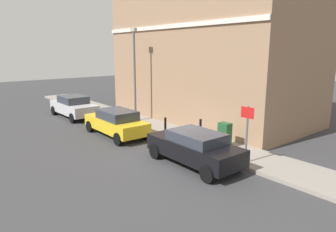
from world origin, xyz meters
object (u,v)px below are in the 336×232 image
car_silver (74,106)px  utility_cabinet (225,136)px  car_black (194,147)px  car_yellow (116,122)px  bollard_far_kerb (165,126)px  lamppost (135,71)px  bollard_near_cabinet (200,128)px  street_sign (247,126)px

car_silver → utility_cabinet: (2.55, -11.30, -0.09)m
car_black → car_silver: car_silver is taller
car_yellow → bollard_far_kerb: size_ratio=4.17×
utility_cabinet → lamppost: (-0.15, 7.21, 2.62)m
car_yellow → bollard_near_cabinet: car_yellow is taller
car_silver → lamppost: 5.37m
car_yellow → bollard_near_cabinet: size_ratio=4.17×
car_black → street_sign: street_sign is taller
car_silver → car_black: bearing=-180.0°
car_yellow → car_black: bearing=-176.7°
bollard_near_cabinet → street_sign: (-1.01, -3.51, 0.96)m
car_silver → bollard_near_cabinet: size_ratio=4.23×
utility_cabinet → street_sign: 2.28m
car_black → bollard_near_cabinet: car_black is taller
car_silver → bollard_far_kerb: 8.35m
bollard_far_kerb → car_yellow: bearing=126.3°
car_yellow → lamppost: (2.51, 1.92, 2.54)m
car_yellow → lamppost: 4.06m
bollard_far_kerb → utility_cabinet: bearing=-71.4°
car_black → bollard_near_cabinet: (2.49, 2.11, -0.05)m
car_black → street_sign: size_ratio=1.84×
car_yellow → street_sign: bearing=-165.6°
car_silver → car_yellow: bearing=178.2°
car_yellow → bollard_near_cabinet: bearing=-142.1°
car_yellow → street_sign: (1.75, -7.14, 0.90)m
car_black → lamppost: size_ratio=0.74×
car_black → bollard_near_cabinet: size_ratio=4.07×
utility_cabinet → car_yellow: bearing=116.7°
lamppost → bollard_near_cabinet: bearing=-87.4°
utility_cabinet → lamppost: 7.67m
car_yellow → street_sign: street_sign is taller
utility_cabinet → street_sign: (-0.91, -1.85, 0.98)m
car_black → car_silver: size_ratio=0.96×
car_silver → bollard_near_cabinet: car_silver is taller
car_black → bollard_far_kerb: 3.78m
car_yellow → bollard_far_kerb: (1.63, -2.21, -0.05)m
bollard_near_cabinet → car_silver: bearing=105.4°
utility_cabinet → car_silver: bearing=102.7°
street_sign → bollard_far_kerb: bearing=91.5°
car_silver → lamppost: lamppost is taller
car_black → utility_cabinet: 2.43m
lamppost → street_sign: bearing=-94.8°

